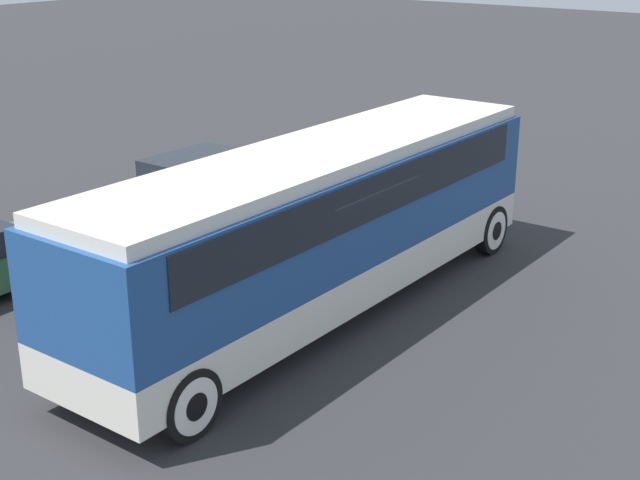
% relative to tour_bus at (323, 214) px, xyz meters
% --- Properties ---
extents(ground_plane, '(120.00, 120.00, 0.00)m').
position_rel_tour_bus_xyz_m(ground_plane, '(-0.10, 0.00, -1.85)').
color(ground_plane, '#2D2D30').
extents(tour_bus, '(10.97, 2.51, 3.07)m').
position_rel_tour_bus_xyz_m(tour_bus, '(0.00, 0.00, 0.00)').
color(tour_bus, silver).
rests_on(tour_bus, ground_plane).
extents(parked_car_near, '(4.73, 1.97, 1.30)m').
position_rel_tour_bus_xyz_m(parked_car_near, '(3.33, 6.24, -1.20)').
color(parked_car_near, silver).
rests_on(parked_car_near, ground_plane).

